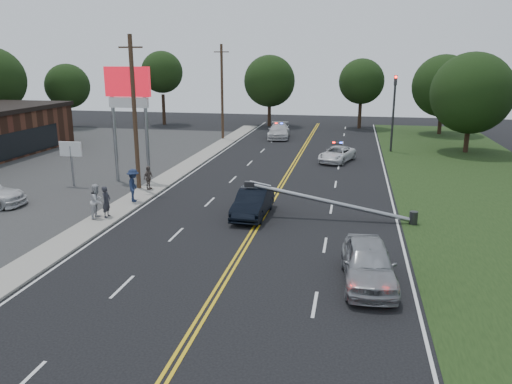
% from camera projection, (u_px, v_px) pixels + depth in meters
% --- Properties ---
extents(ground, '(120.00, 120.00, 0.00)m').
position_uv_depth(ground, '(228.00, 273.00, 20.41)').
color(ground, black).
rests_on(ground, ground).
extents(sidewalk, '(1.80, 70.00, 0.12)m').
position_uv_depth(sidewalk, '(138.00, 197.00, 31.44)').
color(sidewalk, gray).
rests_on(sidewalk, ground).
extents(grass_verge, '(12.00, 80.00, 0.01)m').
position_uv_depth(grass_verge, '(511.00, 219.00, 27.38)').
color(grass_verge, black).
rests_on(grass_verge, ground).
extents(centerline_yellow, '(0.36, 80.00, 0.00)m').
position_uv_depth(centerline_yellow, '(269.00, 205.00, 29.89)').
color(centerline_yellow, gold).
rests_on(centerline_yellow, ground).
extents(pylon_sign, '(3.20, 0.35, 8.00)m').
position_uv_depth(pylon_sign, '(128.00, 97.00, 34.09)').
color(pylon_sign, gray).
rests_on(pylon_sign, ground).
extents(small_sign, '(1.60, 0.14, 3.10)m').
position_uv_depth(small_sign, '(71.00, 153.00, 33.79)').
color(small_sign, gray).
rests_on(small_sign, ground).
extents(traffic_signal, '(0.28, 0.41, 7.05)m').
position_uv_depth(traffic_signal, '(394.00, 107.00, 46.21)').
color(traffic_signal, '#2D2D30').
rests_on(traffic_signal, ground).
extents(fallen_streetlight, '(9.36, 0.44, 1.91)m').
position_uv_depth(fallen_streetlight, '(339.00, 204.00, 26.98)').
color(fallen_streetlight, '#2D2D30').
rests_on(fallen_streetlight, ground).
extents(utility_pole_mid, '(1.60, 0.28, 10.00)m').
position_uv_depth(utility_pole_mid, '(135.00, 114.00, 32.19)').
color(utility_pole_mid, '#382619').
rests_on(utility_pole_mid, ground).
extents(utility_pole_far, '(1.60, 0.28, 10.00)m').
position_uv_depth(utility_pole_far, '(222.00, 92.00, 53.04)').
color(utility_pole_far, '#382619').
rests_on(utility_pole_far, ground).
extents(tree_4, '(5.47, 5.47, 7.95)m').
position_uv_depth(tree_4, '(67.00, 86.00, 62.38)').
color(tree_4, black).
rests_on(tree_4, ground).
extents(tree_5, '(5.39, 5.39, 9.53)m').
position_uv_depth(tree_5, '(162.00, 72.00, 64.96)').
color(tree_5, black).
rests_on(tree_5, ground).
extents(tree_6, '(6.54, 6.54, 9.02)m').
position_uv_depth(tree_6, '(270.00, 81.00, 63.76)').
color(tree_6, black).
rests_on(tree_6, ground).
extents(tree_7, '(5.57, 5.57, 8.59)m').
position_uv_depth(tree_7, '(362.00, 82.00, 61.72)').
color(tree_7, black).
rests_on(tree_7, ground).
extents(tree_8, '(7.04, 7.04, 9.04)m').
position_uv_depth(tree_8, '(443.00, 86.00, 56.92)').
color(tree_8, black).
rests_on(tree_8, ground).
extents(tree_9, '(7.38, 7.38, 9.16)m').
position_uv_depth(tree_9, '(472.00, 93.00, 45.50)').
color(tree_9, black).
rests_on(tree_9, ground).
extents(crashed_sedan, '(1.72, 4.64, 1.51)m').
position_uv_depth(crashed_sedan, '(253.00, 203.00, 27.70)').
color(crashed_sedan, black).
rests_on(crashed_sedan, ground).
extents(waiting_sedan, '(2.33, 5.02, 1.66)m').
position_uv_depth(waiting_sedan, '(368.00, 263.00, 19.34)').
color(waiting_sedan, '#95979C').
rests_on(waiting_sedan, ground).
extents(emergency_a, '(3.40, 5.02, 1.28)m').
position_uv_depth(emergency_a, '(337.00, 154.00, 42.44)').
color(emergency_a, white).
rests_on(emergency_a, ground).
extents(emergency_b, '(2.72, 5.67, 1.59)m').
position_uv_depth(emergency_b, '(279.00, 131.00, 54.99)').
color(emergency_b, silver).
rests_on(emergency_b, ground).
extents(bystander_a, '(0.42, 0.63, 1.72)m').
position_uv_depth(bystander_a, '(106.00, 202.00, 27.11)').
color(bystander_a, '#27272F').
rests_on(bystander_a, sidewalk).
extents(bystander_b, '(0.75, 0.94, 1.88)m').
position_uv_depth(bystander_b, '(97.00, 201.00, 26.96)').
color(bystander_b, '#BCBCC1').
rests_on(bystander_b, sidewalk).
extents(bystander_c, '(1.11, 1.46, 2.01)m').
position_uv_depth(bystander_c, '(134.00, 185.00, 30.06)').
color(bystander_c, '#1C2746').
rests_on(bystander_c, sidewalk).
extents(bystander_d, '(0.58, 0.99, 1.58)m').
position_uv_depth(bystander_d, '(148.00, 178.00, 32.87)').
color(bystander_d, '#61544E').
rests_on(bystander_d, sidewalk).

